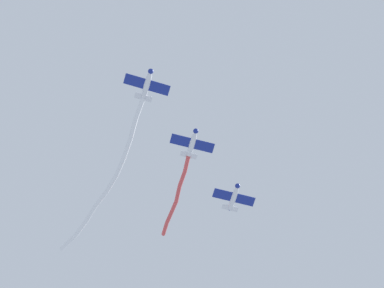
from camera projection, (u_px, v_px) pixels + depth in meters
The scene contains 5 objects.
airplane_lead at pixel (147, 85), 90.61m from camera, with size 5.45×7.09×1.76m.
smoke_trail_lead at pixel (107, 181), 97.48m from camera, with size 31.16×5.47×1.47m.
airplane_left_wing at pixel (192, 143), 94.70m from camera, with size 5.45×7.06×1.76m.
smoke_trail_left_wing at pixel (176, 198), 98.85m from camera, with size 15.00×6.02×1.61m.
airplane_right_wing at pixel (234, 197), 98.80m from camera, with size 5.45×7.06×1.76m.
Camera 1 is at (27.46, -5.30, 1.95)m, focal length 56.44 mm.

